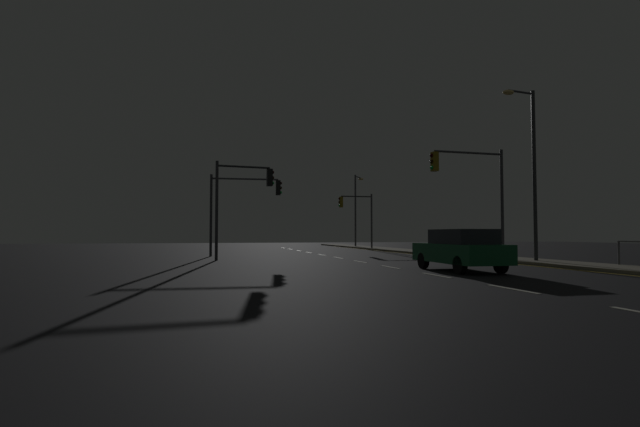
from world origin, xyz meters
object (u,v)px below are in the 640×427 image
at_px(traffic_light_far_left, 472,181).
at_px(street_lamp_median, 356,203).
at_px(traffic_light_near_left, 357,210).
at_px(car, 460,249).
at_px(traffic_light_overhead_east, 242,192).
at_px(street_lamp_far_end, 530,159).
at_px(traffic_light_far_center, 243,198).

bearing_deg(traffic_light_far_left, street_lamp_median, 85.11).
distance_m(traffic_light_far_left, traffic_light_near_left, 19.04).
bearing_deg(street_lamp_median, car, -100.83).
distance_m(car, traffic_light_overhead_east, 12.42).
height_order(car, street_lamp_far_end, street_lamp_far_end).
distance_m(car, street_lamp_median, 30.95).
bearing_deg(street_lamp_median, traffic_light_far_left, -94.89).
distance_m(traffic_light_far_left, street_lamp_median, 25.29).
height_order(traffic_light_far_center, street_lamp_median, street_lamp_median).
distance_m(traffic_light_overhead_east, traffic_light_near_left, 18.38).
height_order(car, traffic_light_far_left, traffic_light_far_left).
xyz_separation_m(traffic_light_far_left, traffic_light_overhead_east, (-11.09, 4.51, -0.40)).
bearing_deg(street_lamp_far_end, traffic_light_far_left, 139.25).
height_order(car, traffic_light_overhead_east, traffic_light_overhead_east).
relative_size(traffic_light_near_left, traffic_light_far_center, 0.95).
relative_size(traffic_light_far_left, street_lamp_median, 0.76).
bearing_deg(street_lamp_median, traffic_light_far_center, -128.32).
relative_size(traffic_light_far_left, street_lamp_far_end, 0.68).
height_order(car, street_lamp_median, street_lamp_median).
relative_size(car, traffic_light_overhead_east, 0.83).
bearing_deg(traffic_light_near_left, traffic_light_far_center, -137.12).
distance_m(traffic_light_far_left, street_lamp_far_end, 2.83).
relative_size(traffic_light_far_center, street_lamp_median, 0.70).
bearing_deg(traffic_light_far_center, traffic_light_overhead_east, -95.23).
height_order(traffic_light_far_left, street_lamp_median, street_lamp_median).
distance_m(traffic_light_far_left, traffic_light_far_center, 13.94).
bearing_deg(traffic_light_far_center, traffic_light_near_left, 42.88).
bearing_deg(car, traffic_light_far_left, 54.03).
xyz_separation_m(traffic_light_overhead_east, traffic_light_near_left, (11.27, 14.52, -0.13)).
distance_m(car, street_lamp_far_end, 7.72).
distance_m(car, traffic_light_near_left, 24.46).
relative_size(car, traffic_light_far_left, 0.79).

